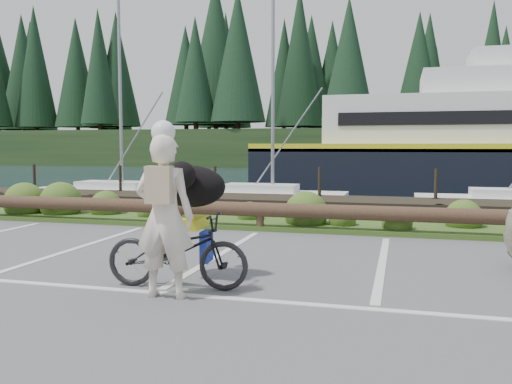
% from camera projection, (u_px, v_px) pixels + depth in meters
% --- Properties ---
extents(ground, '(72.00, 72.00, 0.00)m').
position_uv_depth(ground, '(170.00, 285.00, 6.98)').
color(ground, '#515153').
extents(harbor_backdrop, '(170.00, 160.00, 30.00)m').
position_uv_depth(harbor_backdrop, '(385.00, 157.00, 82.36)').
color(harbor_backdrop, '#172837').
rests_on(harbor_backdrop, ground).
extents(vegetation_strip, '(34.00, 1.60, 0.10)m').
position_uv_depth(vegetation_strip, '(268.00, 224.00, 12.07)').
color(vegetation_strip, '#3D5B21').
rests_on(vegetation_strip, ground).
extents(log_rail, '(32.00, 0.30, 0.60)m').
position_uv_depth(log_rail, '(260.00, 231.00, 11.40)').
color(log_rail, '#443021').
rests_on(log_rail, ground).
extents(bicycle, '(1.87, 0.77, 0.96)m').
position_uv_depth(bicycle, '(177.00, 250.00, 6.80)').
color(bicycle, black).
rests_on(bicycle, ground).
extents(cyclist, '(0.73, 0.51, 1.93)m').
position_uv_depth(cyclist, '(165.00, 217.00, 6.34)').
color(cyclist, silver).
rests_on(cyclist, ground).
extents(dog, '(0.55, 1.01, 0.57)m').
position_uv_depth(dog, '(191.00, 186.00, 7.31)').
color(dog, black).
rests_on(dog, bicycle).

